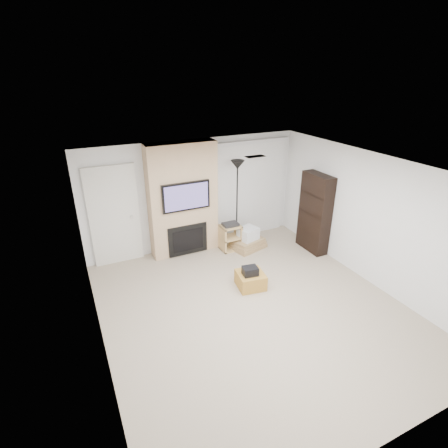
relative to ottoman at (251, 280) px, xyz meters
name	(u,v)px	position (x,y,z in m)	size (l,w,h in m)	color
floor	(253,309)	(-0.29, -0.62, -0.15)	(5.00, 5.50, 0.00)	tan
ceiling	(259,171)	(-0.29, -0.62, 2.35)	(5.00, 5.50, 0.00)	white
wall_back	(195,195)	(-0.29, 2.13, 1.10)	(5.00, 2.50, 0.00)	white
wall_front	(400,366)	(-0.29, -3.37, 1.10)	(5.00, 2.50, 0.00)	white
wall_left	(94,283)	(-2.79, -0.62, 1.10)	(5.50, 2.50, 0.00)	white
wall_right	(370,219)	(2.21, -0.62, 1.10)	(5.50, 2.50, 0.00)	white
hvac_vent	(255,157)	(0.11, 0.18, 2.35)	(0.35, 0.18, 0.01)	silver
ottoman	(251,280)	(0.00, 0.00, 0.00)	(0.50, 0.50, 0.30)	#AE7D30
black_bag	(250,271)	(-0.04, -0.04, 0.23)	(0.28, 0.22, 0.16)	black
fireplace_wall	(183,200)	(-0.64, 1.92, 1.09)	(1.50, 0.47, 2.50)	tan
entry_door	(115,217)	(-2.09, 2.09, 0.90)	(1.02, 0.11, 2.14)	silver
vertical_blinds	(250,186)	(1.11, 2.08, 1.12)	(1.98, 0.10, 2.37)	silver
floor_lamp	(237,180)	(0.55, 1.65, 1.47)	(0.30, 0.30, 2.06)	black
av_stand	(230,236)	(0.33, 1.54, 0.20)	(0.45, 0.38, 0.66)	tan
box_stack	(248,240)	(0.73, 1.42, 0.04)	(0.88, 0.75, 0.51)	#A68658
bookshelf	(315,213)	(2.05, 0.74, 0.75)	(0.30, 0.80, 1.80)	black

